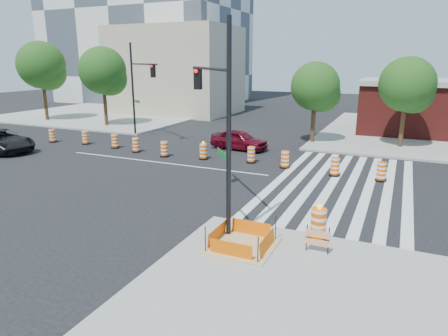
{
  "coord_description": "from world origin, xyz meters",
  "views": [
    {
      "loc": [
        13.51,
        -20.43,
        6.19
      ],
      "look_at": [
        6.23,
        -4.28,
        1.4
      ],
      "focal_mm": 32.0,
      "sensor_mm": 36.0,
      "label": 1
    }
  ],
  "objects_px": {
    "signal_pole_se": "(217,107)",
    "signal_pole_nw": "(139,81)",
    "dark_suv": "(1,141)",
    "red_coupe": "(239,140)"
  },
  "relations": [
    {
      "from": "dark_suv",
      "to": "signal_pole_se",
      "type": "distance_m",
      "value": 20.28
    },
    {
      "from": "signal_pole_nw",
      "to": "signal_pole_se",
      "type": "bearing_deg",
      "value": -10.93
    },
    {
      "from": "red_coupe",
      "to": "signal_pole_se",
      "type": "relative_size",
      "value": 0.56
    },
    {
      "from": "signal_pole_se",
      "to": "signal_pole_nw",
      "type": "xyz_separation_m",
      "value": [
        -13.23,
        13.46,
        0.02
      ]
    },
    {
      "from": "red_coupe",
      "to": "signal_pole_se",
      "type": "xyz_separation_m",
      "value": [
        4.28,
        -12.73,
        3.84
      ]
    },
    {
      "from": "red_coupe",
      "to": "dark_suv",
      "type": "distance_m",
      "value": 16.68
    },
    {
      "from": "dark_suv",
      "to": "signal_pole_nw",
      "type": "distance_m",
      "value": 10.82
    },
    {
      "from": "dark_suv",
      "to": "signal_pole_nw",
      "type": "relative_size",
      "value": 0.74
    },
    {
      "from": "dark_suv",
      "to": "signal_pole_nw",
      "type": "bearing_deg",
      "value": -26.22
    },
    {
      "from": "red_coupe",
      "to": "signal_pole_nw",
      "type": "bearing_deg",
      "value": 92.04
    }
  ]
}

